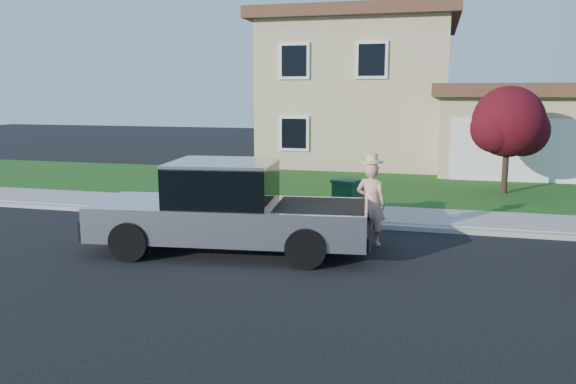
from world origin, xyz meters
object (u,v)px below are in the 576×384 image
object	(u,v)px
woman	(371,202)
trash_bin	(348,199)
pickup_truck	(229,210)
ornamental_tree	(509,125)

from	to	relation	value
woman	trash_bin	size ratio (longest dim) A/B	1.98
woman	trash_bin	bearing A→B (deg)	-53.30
pickup_truck	woman	size ratio (longest dim) A/B	2.98
woman	ornamental_tree	size ratio (longest dim) A/B	0.59
pickup_truck	ornamental_tree	size ratio (longest dim) A/B	1.76
trash_bin	ornamental_tree	bearing A→B (deg)	69.72
ornamental_tree	woman	bearing A→B (deg)	-117.03
woman	pickup_truck	bearing A→B (deg)	37.58
woman	ornamental_tree	world-z (taller)	ornamental_tree
pickup_truck	ornamental_tree	distance (m)	10.57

